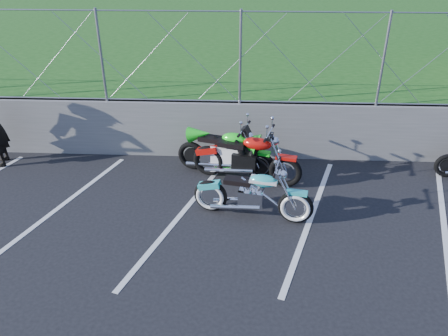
{
  "coord_description": "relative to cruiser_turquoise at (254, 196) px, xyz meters",
  "views": [
    {
      "loc": [
        1.13,
        -5.8,
        4.56
      ],
      "look_at": [
        0.77,
        1.3,
        0.81
      ],
      "focal_mm": 35.0,
      "sensor_mm": 36.0,
      "label": 1
    }
  ],
  "objects": [
    {
      "name": "ground",
      "position": [
        -1.32,
        -0.95,
        -0.44
      ],
      "size": [
        90.0,
        90.0,
        0.0
      ],
      "primitive_type": "plane",
      "color": "black",
      "rests_on": "ground"
    },
    {
      "name": "retaining_wall",
      "position": [
        -1.32,
        2.55,
        0.21
      ],
      "size": [
        30.0,
        0.22,
        1.3
      ],
      "primitive_type": "cube",
      "color": "#62625E",
      "rests_on": "ground"
    },
    {
      "name": "grass_field",
      "position": [
        -1.32,
        12.55,
        0.21
      ],
      "size": [
        30.0,
        20.0,
        1.3
      ],
      "primitive_type": "cube",
      "color": "#1B4D14",
      "rests_on": "ground"
    },
    {
      "name": "chain_link_fence",
      "position": [
        -1.32,
        2.55,
        1.86
      ],
      "size": [
        28.0,
        0.03,
        2.0
      ],
      "color": "gray",
      "rests_on": "retaining_wall"
    },
    {
      "name": "parking_lines",
      "position": [
        -0.12,
        0.05,
        -0.44
      ],
      "size": [
        18.29,
        4.31,
        0.01
      ],
      "color": "silver",
      "rests_on": "ground"
    },
    {
      "name": "cruiser_turquoise",
      "position": [
        0.0,
        0.0,
        0.0
      ],
      "size": [
        2.19,
        0.7,
        1.1
      ],
      "rotation": [
        0.0,
        0.0,
        -0.2
      ],
      "color": "black",
      "rests_on": "ground"
    },
    {
      "name": "naked_orange",
      "position": [
        -0.12,
        1.34,
        0.06
      ],
      "size": [
        2.3,
        0.86,
        1.17
      ],
      "rotation": [
        0.0,
        0.0,
        -0.26
      ],
      "color": "black",
      "rests_on": "ground"
    },
    {
      "name": "sportbike_green",
      "position": [
        -0.57,
        1.6,
        0.05
      ],
      "size": [
        2.14,
        0.84,
        1.14
      ],
      "rotation": [
        0.0,
        0.0,
        -0.27
      ],
      "color": "black",
      "rests_on": "ground"
    }
  ]
}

